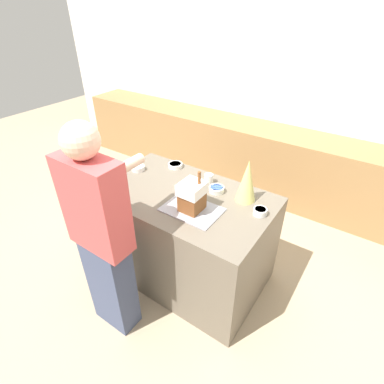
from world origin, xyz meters
The scene contains 13 objects.
ground_plane centered at (0.00, 0.00, 0.00)m, with size 12.00×12.00×0.00m, color tan.
wall_back centered at (0.00, 2.16, 1.30)m, with size 8.00×0.05×2.60m.
back_cabinet_block centered at (0.00, 1.84, 0.45)m, with size 6.00×0.60×0.90m.
kitchen_island centered at (0.00, 0.00, 0.46)m, with size 1.50×0.90×0.92m.
baking_tray centered at (0.18, -0.13, 0.92)m, with size 0.45×0.32×0.01m.
gingerbread_house centered at (0.18, -0.13, 1.05)m, with size 0.18×0.19×0.33m.
decorative_tree centered at (0.46, 0.23, 1.10)m, with size 0.16×0.16×0.36m.
candy_bowl_beside_tree centered at (-0.34, 0.35, 0.94)m, with size 0.14×0.14×0.04m.
candy_bowl_behind_tray centered at (0.21, 0.20, 0.94)m, with size 0.13×0.13×0.04m.
candy_bowl_front_corner centered at (0.64, 0.11, 0.95)m, with size 0.10×0.10×0.05m.
candy_bowl_far_right centered at (-0.60, 0.10, 0.94)m, with size 0.13×0.13×0.04m.
mug centered at (0.08, 0.29, 0.96)m, with size 0.08×0.08×0.08m.
person centered at (-0.16, -0.74, 0.90)m, with size 0.46×0.57×1.75m.
Camera 1 is at (1.24, -1.68, 2.32)m, focal length 28.00 mm.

